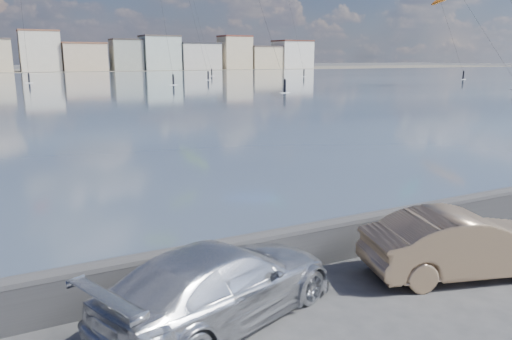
{
  "coord_description": "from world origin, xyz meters",
  "views": [
    {
      "loc": [
        -4.61,
        -6.76,
        4.96
      ],
      "look_at": [
        1.0,
        4.0,
        2.2
      ],
      "focal_mm": 35.0,
      "sensor_mm": 36.0,
      "label": 1
    }
  ],
  "objects": [
    {
      "name": "far_shore_strip",
      "position": [
        0.0,
        200.0,
        0.01
      ],
      "size": [
        500.0,
        60.0,
        0.0
      ],
      "primitive_type": "cube",
      "color": "#4C473D",
      "rests_on": "ground"
    },
    {
      "name": "car_silver",
      "position": [
        -1.16,
        1.32,
        0.76
      ],
      "size": [
        5.64,
        3.82,
        1.52
      ],
      "primitive_type": "imported",
      "rotation": [
        0.0,
        0.0,
        1.93
      ],
      "color": "silver",
      "rests_on": "ground"
    },
    {
      "name": "seawall",
      "position": [
        0.0,
        2.7,
        0.58
      ],
      "size": [
        400.0,
        0.36,
        1.08
      ],
      "color": "#28282B",
      "rests_on": "ground"
    },
    {
      "name": "ground",
      "position": [
        0.0,
        0.0,
        0.0
      ],
      "size": [
        700.0,
        700.0,
        0.0
      ],
      "primitive_type": "plane",
      "color": "#333335",
      "rests_on": "ground"
    },
    {
      "name": "car_champagne",
      "position": [
        4.63,
        0.63,
        0.75
      ],
      "size": [
        4.85,
        2.82,
        1.51
      ],
      "primitive_type": "imported",
      "rotation": [
        0.0,
        0.0,
        1.29
      ],
      "color": "tan",
      "rests_on": "ground"
    },
    {
      "name": "bay_water",
      "position": [
        0.0,
        91.5,
        0.01
      ],
      "size": [
        500.0,
        177.0,
        0.0
      ],
      "primitive_type": "cube",
      "color": "#303D54",
      "rests_on": "ground"
    },
    {
      "name": "far_buildings",
      "position": [
        1.31,
        186.0,
        6.03
      ],
      "size": [
        240.79,
        13.26,
        14.6
      ],
      "color": "#9EA8B7",
      "rests_on": "ground"
    }
  ]
}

